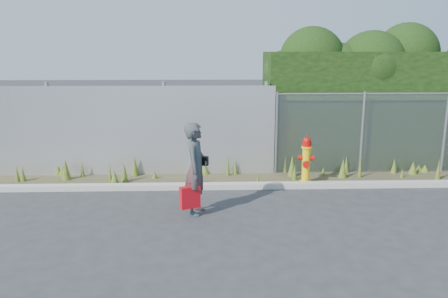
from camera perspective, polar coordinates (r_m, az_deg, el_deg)
name	(u,v)px	position (r m, az deg, el deg)	size (l,w,h in m)	color
ground	(243,218)	(8.16, 2.47, -9.03)	(80.00, 80.00, 0.00)	#313134
curb	(237,186)	(9.83, 1.67, -4.83)	(16.00, 0.22, 0.12)	#B0AA9F
weed_strip	(239,174)	(10.50, 1.98, -3.27)	(16.00, 1.32, 0.55)	#453E27
corrugated_fence	(101,131)	(11.05, -15.75, 2.23)	(8.50, 0.21, 2.30)	#ABACB2
chainlink_fence	(404,132)	(11.79, 22.42, 2.02)	(6.50, 0.07, 2.05)	gray
hedge	(397,88)	(12.67, 21.66, 7.38)	(7.41, 2.05, 3.77)	black
fire_hydrant	(306,161)	(10.20, 10.68, -1.53)	(0.38, 0.34, 1.14)	yellow
woman	(196,169)	(8.16, -3.68, -2.59)	(0.63, 0.42, 1.74)	#0F6263
red_tote_bag	(190,197)	(8.10, -4.48, -6.29)	(0.37, 0.14, 0.48)	red
black_shoulder_bag	(202,161)	(8.22, -2.87, -1.53)	(0.23, 0.10, 0.17)	black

